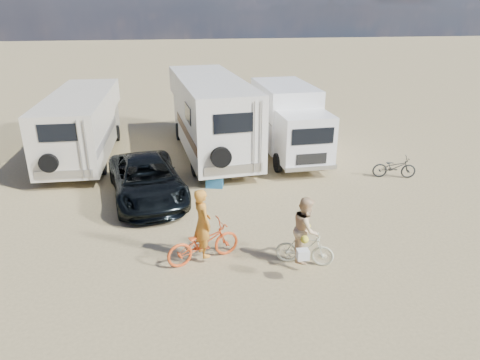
{
  "coord_description": "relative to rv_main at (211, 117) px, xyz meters",
  "views": [
    {
      "loc": [
        -1.07,
        -11.26,
        6.34
      ],
      "look_at": [
        0.65,
        0.91,
        1.3
      ],
      "focal_mm": 32.9,
      "sensor_mm": 36.0,
      "label": 1
    }
  ],
  "objects": [
    {
      "name": "bike_woman",
      "position": [
        1.63,
        -9.18,
        -1.2
      ],
      "size": [
        1.55,
        0.91,
        0.9
      ],
      "primitive_type": "imported",
      "rotation": [
        0.0,
        0.0,
        1.22
      ],
      "color": "beige",
      "rests_on": "ground"
    },
    {
      "name": "box_truck",
      "position": [
        3.26,
        -0.89,
        -0.15
      ],
      "size": [
        2.44,
        5.74,
        3.0
      ],
      "primitive_type": null,
      "rotation": [
        0.0,
        0.0,
        0.05
      ],
      "color": "white",
      "rests_on": "ground"
    },
    {
      "name": "bike_parked",
      "position": [
        6.68,
        -3.83,
        -1.23
      ],
      "size": [
        1.7,
        0.9,
        0.85
      ],
      "primitive_type": "imported",
      "rotation": [
        0.0,
        0.0,
        1.35
      ],
      "color": "#252725",
      "rests_on": "ground"
    },
    {
      "name": "crate",
      "position": [
        0.65,
        -2.99,
        -1.47
      ],
      "size": [
        0.52,
        0.52,
        0.36
      ],
      "primitive_type": "cube",
      "rotation": [
        0.0,
        0.0,
        0.15
      ],
      "color": "olive",
      "rests_on": "ground"
    },
    {
      "name": "bike_man",
      "position": [
        -0.93,
        -8.64,
        -1.13
      ],
      "size": [
        2.1,
        1.32,
        1.04
      ],
      "primitive_type": "imported",
      "rotation": [
        0.0,
        0.0,
        1.91
      ],
      "color": "#D44919",
      "rests_on": "ground"
    },
    {
      "name": "rv_left",
      "position": [
        -5.48,
        0.33,
        -0.29
      ],
      "size": [
        2.37,
        7.57,
        2.72
      ],
      "primitive_type": null,
      "rotation": [
        0.0,
        0.0,
        -0.0
      ],
      "color": "beige",
      "rests_on": "ground"
    },
    {
      "name": "dark_suv",
      "position": [
        -2.58,
        -4.43,
        -0.97
      ],
      "size": [
        3.17,
        5.25,
        1.36
      ],
      "primitive_type": "imported",
      "rotation": [
        0.0,
        0.0,
        0.19
      ],
      "color": "black",
      "rests_on": "ground"
    },
    {
      "name": "rv_main",
      "position": [
        0.0,
        0.0,
        0.0
      ],
      "size": [
        3.44,
        8.29,
        3.31
      ],
      "primitive_type": null,
      "rotation": [
        0.0,
        0.0,
        0.11
      ],
      "color": "silver",
      "rests_on": "ground"
    },
    {
      "name": "cooler",
      "position": [
        -0.21,
        -3.76,
        -1.41
      ],
      "size": [
        0.69,
        0.56,
        0.49
      ],
      "primitive_type": "cube",
      "rotation": [
        0.0,
        0.0,
        -0.21
      ],
      "color": "#215C89",
      "rests_on": "ground"
    },
    {
      "name": "ground",
      "position": [
        -0.3,
        -7.32,
        -1.65
      ],
      "size": [
        140.0,
        140.0,
        0.0
      ],
      "primitive_type": "plane",
      "color": "tan",
      "rests_on": "ground"
    },
    {
      "name": "rider_woman",
      "position": [
        1.63,
        -9.18,
        -0.8
      ],
      "size": [
        0.89,
        1.0,
        1.7
      ],
      "primitive_type": "imported",
      "rotation": [
        0.0,
        0.0,
        1.22
      ],
      "color": "#D9B486",
      "rests_on": "ground"
    },
    {
      "name": "rider_man",
      "position": [
        -0.93,
        -8.64,
        -0.73
      ],
      "size": [
        0.64,
        0.78,
        1.84
      ],
      "primitive_type": "imported",
      "rotation": [
        0.0,
        0.0,
        1.91
      ],
      "color": "#C27825",
      "rests_on": "ground"
    }
  ]
}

